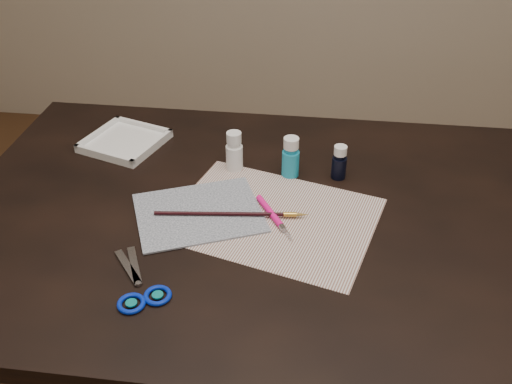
# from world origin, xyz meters

# --- Properties ---
(table) EXTENTS (1.30, 0.90, 0.75)m
(table) POSITION_xyz_m (0.00, 0.00, 0.38)
(table) COLOR black
(table) RESTS_ON ground
(paper) EXTENTS (0.48, 0.41, 0.00)m
(paper) POSITION_xyz_m (0.04, -0.02, 0.75)
(paper) COLOR silver
(paper) RESTS_ON table
(canvas) EXTENTS (0.32, 0.29, 0.00)m
(canvas) POSITION_xyz_m (-0.12, -0.02, 0.75)
(canvas) COLOR black
(canvas) RESTS_ON paper
(paint_bottle_white) EXTENTS (0.04, 0.04, 0.10)m
(paint_bottle_white) POSITION_xyz_m (-0.07, 0.16, 0.80)
(paint_bottle_white) COLOR white
(paint_bottle_white) RESTS_ON table
(paint_bottle_cyan) EXTENTS (0.05, 0.05, 0.10)m
(paint_bottle_cyan) POSITION_xyz_m (0.06, 0.15, 0.80)
(paint_bottle_cyan) COLOR #1A94B9
(paint_bottle_cyan) RESTS_ON table
(paint_bottle_navy) EXTENTS (0.04, 0.04, 0.08)m
(paint_bottle_navy) POSITION_xyz_m (0.17, 0.16, 0.79)
(paint_bottle_navy) COLOR black
(paint_bottle_navy) RESTS_ON table
(paintbrush) EXTENTS (0.32, 0.05, 0.01)m
(paintbrush) POSITION_xyz_m (-0.05, -0.03, 0.76)
(paintbrush) COLOR black
(paintbrush) RESTS_ON canvas
(craft_knife) EXTENTS (0.10, 0.15, 0.01)m
(craft_knife) POSITION_xyz_m (0.04, -0.03, 0.76)
(craft_knife) COLOR #FF1288
(craft_knife) RESTS_ON paper
(scissors) EXTENTS (0.20, 0.21, 0.01)m
(scissors) POSITION_xyz_m (-0.20, -0.24, 0.76)
(scissors) COLOR silver
(scissors) RESTS_ON table
(palette_tray) EXTENTS (0.22, 0.22, 0.02)m
(palette_tray) POSITION_xyz_m (-0.36, 0.24, 0.76)
(palette_tray) COLOR white
(palette_tray) RESTS_ON table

